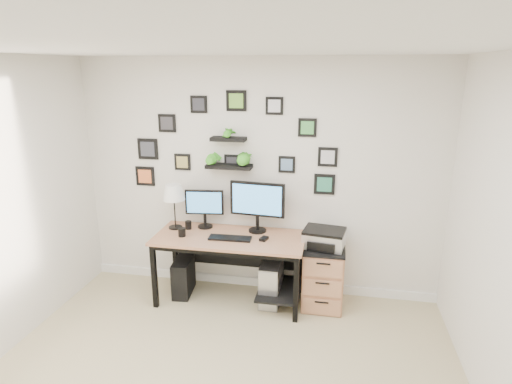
% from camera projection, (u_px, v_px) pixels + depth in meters
% --- Properties ---
extents(room, '(4.00, 4.00, 4.00)m').
position_uv_depth(room, '(257.00, 282.00, 5.04)').
color(room, '#C3B58B').
rests_on(room, ground).
extents(desk, '(1.60, 0.70, 0.75)m').
position_uv_depth(desk, '(234.00, 246.00, 4.61)').
color(desk, '#B67B56').
rests_on(desk, ground).
extents(monitor_left, '(0.43, 0.19, 0.44)m').
position_uv_depth(monitor_left, '(204.00, 206.00, 4.74)').
color(monitor_left, black).
rests_on(monitor_left, desk).
extents(monitor_right, '(0.60, 0.21, 0.56)m').
position_uv_depth(monitor_right, '(257.00, 203.00, 4.60)').
color(monitor_right, black).
rests_on(monitor_right, desk).
extents(keyboard, '(0.45, 0.16, 0.02)m').
position_uv_depth(keyboard, '(230.00, 238.00, 4.48)').
color(keyboard, black).
rests_on(keyboard, desk).
extents(mouse, '(0.09, 0.12, 0.03)m').
position_uv_depth(mouse, '(264.00, 239.00, 4.45)').
color(mouse, black).
rests_on(mouse, desk).
extents(table_lamp, '(0.25, 0.25, 0.50)m').
position_uv_depth(table_lamp, '(174.00, 193.00, 4.68)').
color(table_lamp, black).
rests_on(table_lamp, desk).
extents(mug, '(0.08, 0.08, 0.09)m').
position_uv_depth(mug, '(182.00, 232.00, 4.55)').
color(mug, black).
rests_on(mug, desk).
extents(pen_cup, '(0.07, 0.07, 0.09)m').
position_uv_depth(pen_cup, '(188.00, 225.00, 4.75)').
color(pen_cup, black).
rests_on(pen_cup, desk).
extents(pc_tower_black, '(0.22, 0.43, 0.41)m').
position_uv_depth(pc_tower_black, '(183.00, 276.00, 4.84)').
color(pc_tower_black, black).
rests_on(pc_tower_black, ground).
extents(pc_tower_grey, '(0.21, 0.48, 0.47)m').
position_uv_depth(pc_tower_grey, '(271.00, 282.00, 4.66)').
color(pc_tower_grey, gray).
rests_on(pc_tower_grey, ground).
extents(file_cabinet, '(0.43, 0.53, 0.67)m').
position_uv_depth(file_cabinet, '(323.00, 276.00, 4.58)').
color(file_cabinet, '#B67B56').
rests_on(file_cabinet, ground).
extents(printer, '(0.46, 0.39, 0.19)m').
position_uv_depth(printer, '(324.00, 238.00, 4.47)').
color(printer, silver).
rests_on(printer, file_cabinet).
extents(wall_decor, '(2.29, 0.18, 1.09)m').
position_uv_depth(wall_decor, '(230.00, 148.00, 4.60)').
color(wall_decor, black).
rests_on(wall_decor, ground).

